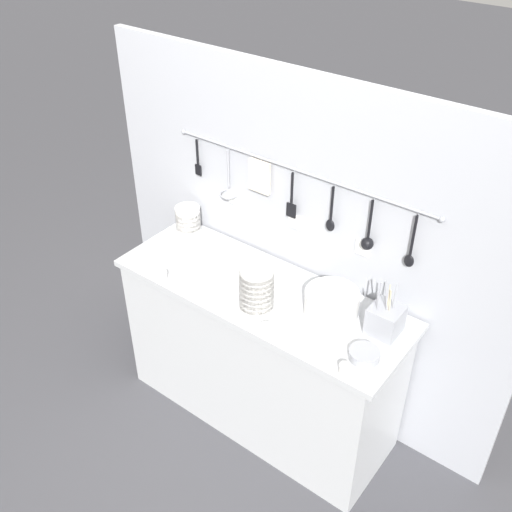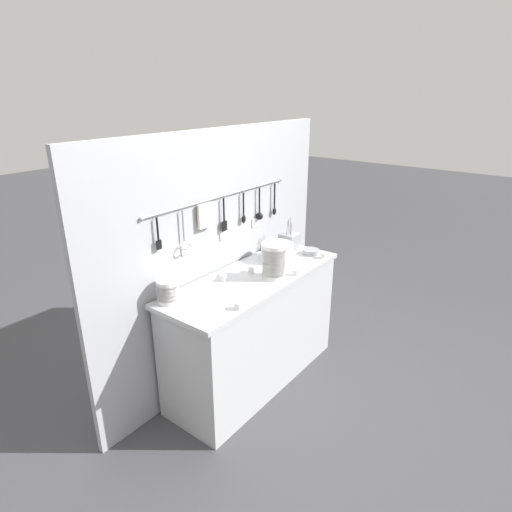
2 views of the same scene
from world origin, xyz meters
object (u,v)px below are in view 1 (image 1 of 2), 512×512
object	(u,v)px
steel_mixing_bowl	(364,355)
cup_centre	(266,328)
cup_mid_row	(276,284)
cup_back_right	(162,275)
bowl_stack_short_front	(256,288)
cup_back_left	(245,261)
bowl_stack_wide_centre	(188,219)
cutlery_caddy	(385,319)
cup_by_caddy	(345,369)
plate_stack	(331,304)

from	to	relation	value
steel_mixing_bowl	cup_centre	distance (m)	0.43
cup_centre	cup_mid_row	bearing A→B (deg)	117.90
steel_mixing_bowl	cup_back_right	xyz separation A→B (m)	(-1.03, -0.12, 0.00)
bowl_stack_short_front	cup_back_left	bearing A→B (deg)	136.78
cup_back_right	steel_mixing_bowl	bearing A→B (deg)	6.67
bowl_stack_wide_centre	cup_back_right	bearing A→B (deg)	-64.34
bowl_stack_short_front	cutlery_caddy	bearing A→B (deg)	22.57
bowl_stack_wide_centre	cup_mid_row	size ratio (longest dim) A/B	3.16
bowl_stack_short_front	cup_centre	world-z (taller)	bowl_stack_short_front
cutlery_caddy	cup_back_left	size ratio (longest dim) A/B	5.99
bowl_stack_short_front	cup_by_caddy	world-z (taller)	bowl_stack_short_front
plate_stack	cup_back_left	bearing A→B (deg)	173.26
steel_mixing_bowl	cup_mid_row	world-z (taller)	cup_mid_row
bowl_stack_wide_centre	plate_stack	world-z (taller)	bowl_stack_wide_centre
steel_mixing_bowl	cup_centre	size ratio (longest dim) A/B	2.78
plate_stack	steel_mixing_bowl	distance (m)	0.29
steel_mixing_bowl	cup_back_right	distance (m)	1.03
cup_mid_row	plate_stack	bearing A→B (deg)	-1.01
cutlery_caddy	cup_by_caddy	world-z (taller)	cutlery_caddy
cup_mid_row	cup_back_left	distance (m)	0.23
steel_mixing_bowl	cup_by_caddy	xyz separation A→B (m)	(-0.02, -0.12, 0.00)
plate_stack	cutlery_caddy	world-z (taller)	cutlery_caddy
plate_stack	cup_back_left	size ratio (longest dim) A/B	5.20
bowl_stack_short_front	cup_by_caddy	distance (m)	0.53
cup_back_left	plate_stack	bearing A→B (deg)	-6.74
cup_mid_row	cup_back_left	bearing A→B (deg)	165.78
cup_by_caddy	cutlery_caddy	bearing A→B (deg)	88.15
cutlery_caddy	cup_back_left	world-z (taller)	cutlery_caddy
steel_mixing_bowl	cup_mid_row	bearing A→B (deg)	164.68
cup_back_left	bowl_stack_wide_centre	bearing A→B (deg)	172.26
bowl_stack_short_front	cup_mid_row	xyz separation A→B (m)	(-0.02, 0.18, -0.10)
bowl_stack_short_front	cup_back_right	world-z (taller)	bowl_stack_short_front
cup_back_right	cup_back_left	world-z (taller)	same
cup_centre	bowl_stack_wide_centre	bearing A→B (deg)	154.17
cup_back_left	cutlery_caddy	bearing A→B (deg)	-1.25
steel_mixing_bowl	cup_back_left	distance (m)	0.81
steel_mixing_bowl	cup_by_caddy	world-z (taller)	cup_by_caddy
cup_back_right	cup_by_caddy	size ratio (longest dim) A/B	1.00
cup_back_left	cup_by_caddy	size ratio (longest dim) A/B	1.00
cup_back_right	cup_mid_row	bearing A→B (deg)	29.98
steel_mixing_bowl	cup_back_right	size ratio (longest dim) A/B	2.78
cup_centre	cup_back_right	bearing A→B (deg)	179.99
cup_mid_row	cup_back_right	bearing A→B (deg)	-150.02
plate_stack	cup_back_left	xyz separation A→B (m)	(-0.53, 0.06, -0.04)
cutlery_caddy	cup_centre	bearing A→B (deg)	-141.92
plate_stack	cup_by_caddy	world-z (taller)	plate_stack
plate_stack	cup_centre	size ratio (longest dim) A/B	5.20
cup_back_right	bowl_stack_short_front	bearing A→B (deg)	11.00
plate_stack	cup_centre	xyz separation A→B (m)	(-0.16, -0.27, -0.04)
bowl_stack_short_front	cup_centre	xyz separation A→B (m)	(0.12, -0.10, -0.10)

